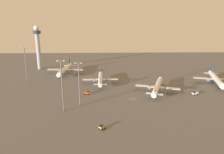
# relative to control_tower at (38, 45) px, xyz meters

# --- Properties ---
(ground_plane) EXTENTS (416.00, 416.00, 0.00)m
(ground_plane) POSITION_rel_control_tower_xyz_m (89.02, -93.17, -26.24)
(ground_plane) COLOR #605E5B
(control_tower) EXTENTS (8.00, 8.00, 45.89)m
(control_tower) POSITION_rel_control_tower_xyz_m (0.00, 0.00, 0.00)
(control_tower) COLOR #A8A8B2
(control_tower) RESTS_ON ground
(airplane_taxiway_distant) EXTENTS (31.57, 40.09, 10.64)m
(airplane_taxiway_distant) POSITION_rel_control_tower_xyz_m (108.82, -79.84, -22.22)
(airplane_taxiway_distant) COLOR white
(airplane_taxiway_distant) RESTS_ON ground
(airplane_mid_apron) EXTENTS (34.96, 44.54, 11.61)m
(airplane_mid_apron) POSITION_rel_control_tower_xyz_m (161.80, -61.42, -21.85)
(airplane_mid_apron) COLOR silver
(airplane_mid_apron) RESTS_ON ground
(airplane_far_stand) EXTENTS (29.32, 37.73, 9.70)m
(airplane_far_stand) POSITION_rel_control_tower_xyz_m (66.66, -56.60, -22.57)
(airplane_far_stand) COLOR silver
(airplane_far_stand) RESTS_ON ground
(airplane_near_gate) EXTENTS (34.98, 44.90, 11.51)m
(airplane_near_gate) POSITION_rel_control_tower_xyz_m (31.42, -23.24, -21.89)
(airplane_near_gate) COLOR silver
(airplane_near_gate) RESTS_ON ground
(pushback_tug) EXTENTS (3.53, 3.31, 2.05)m
(pushback_tug) POSITION_rel_control_tower_xyz_m (68.64, -133.76, -25.17)
(pushback_tug) COLOR yellow
(pushback_tug) RESTS_ON ground
(cargo_loader) EXTENTS (4.48, 2.85, 2.25)m
(cargo_loader) POSITION_rel_control_tower_xyz_m (134.21, -86.69, -25.06)
(cargo_loader) COLOR white
(cargo_loader) RESTS_ON ground
(maintenance_van) EXTENTS (4.33, 2.41, 2.25)m
(maintenance_van) POSITION_rel_control_tower_xyz_m (57.72, -83.52, -25.06)
(maintenance_van) COLOR #D85919
(maintenance_van) RESTS_ON ground
(apron_light_central) EXTENTS (4.80, 0.90, 30.33)m
(apron_light_central) POSITION_rel_control_tower_xyz_m (46.62, -112.21, -9.18)
(apron_light_central) COLOR slate
(apron_light_central) RESTS_ON ground
(apron_light_east) EXTENTS (4.80, 0.90, 27.09)m
(apron_light_east) POSITION_rel_control_tower_xyz_m (54.91, -102.74, -10.83)
(apron_light_east) COLOR slate
(apron_light_east) RESTS_ON ground
(apron_light_west) EXTENTS (4.80, 0.90, 30.07)m
(apron_light_west) POSITION_rel_control_tower_xyz_m (4.87, -52.01, -9.31)
(apron_light_west) COLOR slate
(apron_light_west) RESTS_ON ground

